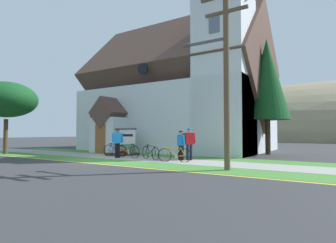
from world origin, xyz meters
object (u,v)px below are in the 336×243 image
bicycle_orange (175,155)px  yard_deciduous_tree (108,106)px  roadside_conifer (267,79)px  bicycle_white (150,152)px  bicycle_green (128,151)px  cyclist_in_blue_jersey (189,141)px  verge_sapling (6,100)px  utility_pole (224,64)px  bicycle_blue (115,150)px  cyclist_in_orange_jersey (118,140)px  church_sign (125,137)px  cyclist_in_yellow_jersey (181,143)px

bicycle_orange → yard_deciduous_tree: yard_deciduous_tree is taller
roadside_conifer → bicycle_white: bearing=-124.0°
bicycle_green → roadside_conifer: bearing=46.7°
cyclist_in_blue_jersey → bicycle_white: bearing=-161.6°
cyclist_in_blue_jersey → verge_sapling: (-12.93, -3.02, 2.77)m
bicycle_white → utility_pole: (5.05, -1.88, 3.90)m
verge_sapling → roadside_conifer: bearing=31.0°
bicycle_blue → cyclist_in_orange_jersey: 1.43m
bicycle_orange → cyclist_in_blue_jersey: bearing=78.1°
cyclist_in_blue_jersey → verge_sapling: size_ratio=0.34×
bicycle_blue → bicycle_orange: 4.98m
cyclist_in_orange_jersey → roadside_conifer: 10.94m
bicycle_white → cyclist_in_blue_jersey: 2.29m
church_sign → yard_deciduous_tree: yard_deciduous_tree is taller
cyclist_in_yellow_jersey → cyclist_in_blue_jersey: cyclist_in_blue_jersey is taller
cyclist_in_orange_jersey → yard_deciduous_tree: bearing=138.8°
roadside_conifer → bicycle_orange: bearing=-111.3°
bicycle_green → cyclist_in_orange_jersey: cyclist_in_orange_jersey is taller
roadside_conifer → bicycle_blue: bearing=-139.6°
church_sign → yard_deciduous_tree: size_ratio=0.37×
church_sign → cyclist_in_orange_jersey: (1.43, -2.31, -0.15)m
verge_sapling → utility_pole: bearing=1.6°
bicycle_white → bicycle_orange: bearing=-13.3°
bicycle_green → cyclist_in_blue_jersey: (3.85, 0.56, 0.64)m
bicycle_green → yard_deciduous_tree: 9.10m
bicycle_blue → bicycle_white: (3.06, -0.42, 0.00)m
church_sign → cyclist_in_yellow_jersey: 5.43m
bicycle_white → yard_deciduous_tree: (-8.50, 5.21, 3.43)m
yard_deciduous_tree → cyclist_in_yellow_jersey: bearing=-25.0°
cyclist_in_blue_jersey → cyclist_in_orange_jersey: (-4.17, -1.11, 0.00)m
bicycle_green → roadside_conifer: size_ratio=0.22×
church_sign → yard_deciduous_tree: (-4.99, 3.31, 2.63)m
bicycle_green → verge_sapling: (-9.09, -2.46, 3.41)m
cyclist_in_orange_jersey → verge_sapling: size_ratio=0.34×
cyclist_in_yellow_jersey → verge_sapling: verge_sapling is taller
bicycle_blue → utility_pole: 9.29m
church_sign → verge_sapling: (-7.33, -4.22, 2.62)m
cyclist_in_orange_jersey → cyclist_in_blue_jersey: bearing=14.9°
church_sign → bicycle_white: 4.07m
cyclist_in_orange_jersey → bicycle_green: bearing=59.8°
bicycle_white → cyclist_in_orange_jersey: size_ratio=0.95×
cyclist_in_yellow_jersey → cyclist_in_orange_jersey: size_ratio=0.92×
bicycle_orange → utility_pole: (3.21, -1.45, 3.92)m
bicycle_blue → verge_sapling: 8.94m
bicycle_blue → bicycle_white: bicycle_white is taller
bicycle_white → cyclist_in_blue_jersey: bearing=18.4°
church_sign → verge_sapling: bearing=-150.1°
bicycle_blue → yard_deciduous_tree: size_ratio=0.35×
bicycle_orange → cyclist_in_orange_jersey: size_ratio=0.96×
bicycle_orange → bicycle_green: bearing=171.0°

